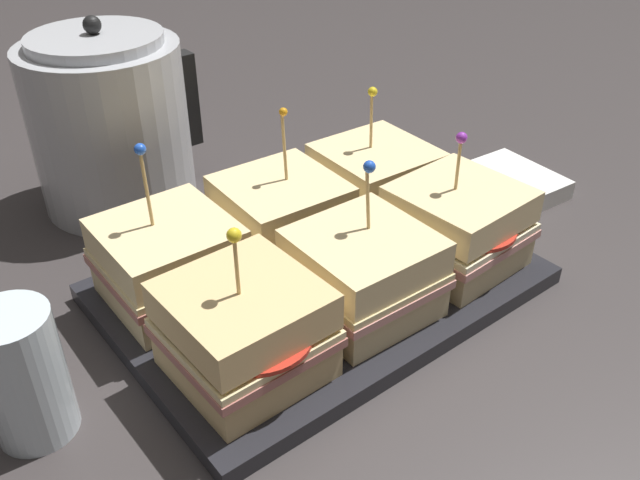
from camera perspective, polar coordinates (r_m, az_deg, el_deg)
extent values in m
plane|color=#383333|center=(0.69, 0.00, -4.29)|extent=(6.00, 6.00, 0.00)
cube|color=#232328|center=(0.69, 0.00, -3.96)|extent=(0.41, 0.29, 0.01)
cube|color=#232328|center=(0.69, 0.00, -3.37)|extent=(0.41, 0.29, 0.01)
cube|color=#DBB77A|center=(0.58, -6.23, -9.52)|extent=(0.12, 0.12, 0.03)
cube|color=#B26B60|center=(0.56, -6.35, -7.99)|extent=(0.12, 0.12, 0.01)
cube|color=beige|center=(0.56, -6.40, -7.40)|extent=(0.12, 0.12, 0.01)
cylinder|color=red|center=(0.54, -5.27, -8.06)|extent=(0.09, 0.09, 0.00)
cube|color=#E8C281|center=(0.54, -6.55, -5.50)|extent=(0.12, 0.12, 0.03)
cylinder|color=tan|center=(0.51, -7.01, -2.49)|extent=(0.00, 0.00, 0.07)
sphere|color=yellow|center=(0.50, -7.25, 0.40)|extent=(0.01, 0.01, 0.01)
cube|color=beige|center=(0.64, 3.79, -4.43)|extent=(0.12, 0.12, 0.03)
cube|color=tan|center=(0.63, 3.86, -2.95)|extent=(0.12, 0.12, 0.01)
cube|color=beige|center=(0.62, 3.89, -2.38)|extent=(0.12, 0.12, 0.01)
cube|color=beige|center=(0.61, 3.96, -0.88)|extent=(0.12, 0.12, 0.03)
cylinder|color=tan|center=(0.60, 4.05, 3.23)|extent=(0.00, 0.01, 0.07)
sphere|color=blue|center=(0.58, 4.18, 6.17)|extent=(0.01, 0.01, 0.01)
cube|color=beige|center=(0.71, 11.23, -0.59)|extent=(0.12, 0.12, 0.03)
cube|color=tan|center=(0.70, 11.41, 0.80)|extent=(0.13, 0.13, 0.01)
cube|color=beige|center=(0.70, 11.48, 1.33)|extent=(0.12, 0.12, 0.01)
cylinder|color=red|center=(0.68, 12.77, 1.02)|extent=(0.09, 0.09, 0.00)
cube|color=beige|center=(0.68, 11.69, 3.01)|extent=(0.12, 0.12, 0.03)
cylinder|color=tan|center=(0.67, 11.53, 5.98)|extent=(0.00, 0.00, 0.07)
sphere|color=purple|center=(0.65, 11.84, 8.42)|extent=(0.01, 0.01, 0.01)
cube|color=beige|center=(0.66, -12.34, -3.46)|extent=(0.12, 0.12, 0.03)
cube|color=#B26B60|center=(0.65, -12.55, -2.02)|extent=(0.12, 0.12, 0.01)
cube|color=beige|center=(0.65, -12.63, -1.47)|extent=(0.12, 0.12, 0.01)
cube|color=beige|center=(0.64, -12.84, -0.01)|extent=(0.12, 0.12, 0.03)
cylinder|color=tan|center=(0.62, -14.36, 3.92)|extent=(0.00, 0.01, 0.09)
sphere|color=blue|center=(0.60, -14.91, 7.40)|extent=(0.01, 0.01, 0.01)
cube|color=beige|center=(0.72, -3.17, 0.39)|extent=(0.12, 0.12, 0.03)
cube|color=#B26B60|center=(0.71, -3.22, 1.79)|extent=(0.13, 0.13, 0.01)
cube|color=beige|center=(0.70, -3.24, 2.32)|extent=(0.12, 0.12, 0.01)
cube|color=beige|center=(0.69, -3.29, 3.72)|extent=(0.12, 0.12, 0.03)
cylinder|color=tan|center=(0.68, -3.01, 7.56)|extent=(0.00, 0.01, 0.08)
sphere|color=orange|center=(0.66, -3.11, 10.72)|extent=(0.01, 0.01, 0.01)
cube|color=beige|center=(0.78, 4.58, 3.42)|extent=(0.12, 0.12, 0.03)
cube|color=tan|center=(0.77, 4.65, 4.74)|extent=(0.13, 0.13, 0.01)
cube|color=beige|center=(0.77, 4.68, 5.24)|extent=(0.12, 0.12, 0.01)
cube|color=beige|center=(0.76, 4.74, 6.55)|extent=(0.12, 0.12, 0.03)
cylinder|color=tan|center=(0.75, 4.33, 9.75)|extent=(0.00, 0.01, 0.08)
sphere|color=yellow|center=(0.73, 4.46, 12.34)|extent=(0.01, 0.01, 0.01)
cylinder|color=#B7BABF|center=(0.84, -17.21, 9.07)|extent=(0.18, 0.18, 0.19)
cylinder|color=#B7BABF|center=(0.81, -18.44, 15.72)|extent=(0.15, 0.15, 0.01)
sphere|color=black|center=(0.81, -18.65, 16.80)|extent=(0.02, 0.02, 0.02)
cube|color=black|center=(0.88, -11.11, 11.59)|extent=(0.02, 0.02, 0.12)
cylinder|color=silver|center=(0.57, -23.88, -10.09)|extent=(0.06, 0.06, 0.11)
cube|color=white|center=(0.89, 15.38, 4.52)|extent=(0.13, 0.13, 0.02)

